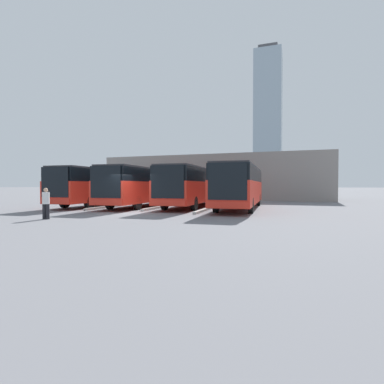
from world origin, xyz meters
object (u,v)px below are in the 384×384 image
at_px(pedestrian, 46,202).
at_px(bus_3, 104,185).
at_px(bus_2, 146,185).
at_px(bus_1, 194,185).
at_px(bus_0, 240,185).

bearing_deg(pedestrian, bus_3, 102.39).
relative_size(bus_2, pedestrian, 7.69).
xyz_separation_m(bus_1, bus_2, (4.09, 0.80, 0.00)).
distance_m(bus_0, bus_2, 8.18).
relative_size(bus_1, pedestrian, 7.69).
height_order(bus_0, bus_3, same).
height_order(bus_1, bus_2, same).
bearing_deg(pedestrian, bus_1, 61.55).
bearing_deg(bus_0, pedestrian, 48.24).
height_order(bus_1, bus_3, same).
bearing_deg(bus_3, bus_0, 176.89).
distance_m(bus_1, bus_2, 4.17).
distance_m(bus_0, bus_1, 4.19).
bearing_deg(bus_1, bus_0, 164.30).
bearing_deg(bus_2, pedestrian, 85.63).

